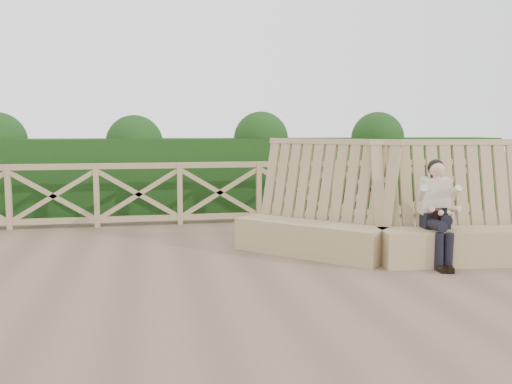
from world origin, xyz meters
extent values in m
plane|color=brown|center=(0.00, 0.00, 0.00)|extent=(60.00, 60.00, 0.00)
cube|color=#987F57|center=(0.84, 0.66, 0.22)|extent=(1.81, 1.83, 0.44)
cube|color=#987F57|center=(1.04, 0.85, 0.80)|extent=(1.77, 1.79, 1.56)
cube|color=#987F57|center=(2.60, -0.18, 0.22)|extent=(2.11, 0.70, 0.44)
cube|color=#987F57|center=(2.63, 0.09, 0.80)|extent=(2.11, 0.65, 1.56)
cube|color=black|center=(2.29, -0.06, 0.54)|extent=(0.35, 0.27, 0.20)
cube|color=beige|center=(2.29, -0.01, 0.85)|extent=(0.39, 0.30, 0.47)
sphere|color=tan|center=(2.29, -0.06, 1.19)|extent=(0.21, 0.21, 0.19)
sphere|color=black|center=(2.29, -0.03, 1.21)|extent=(0.23, 0.23, 0.21)
cylinder|color=black|center=(2.19, -0.24, 0.53)|extent=(0.18, 0.43, 0.14)
cylinder|color=black|center=(2.33, -0.24, 0.59)|extent=(0.18, 0.43, 0.15)
cylinder|color=black|center=(2.15, -0.43, 0.22)|extent=(0.12, 0.12, 0.44)
cylinder|color=black|center=(2.26, -0.46, 0.22)|extent=(0.12, 0.12, 0.44)
cube|color=black|center=(2.14, -0.51, 0.04)|extent=(0.11, 0.22, 0.07)
cube|color=black|center=(2.23, -0.54, 0.04)|extent=(0.11, 0.22, 0.07)
cube|color=black|center=(2.29, -0.22, 0.63)|extent=(0.20, 0.13, 0.13)
cube|color=black|center=(2.25, -0.36, 0.69)|extent=(0.07, 0.09, 0.11)
cube|color=#8F7253|center=(0.00, 3.50, 1.05)|extent=(10.10, 0.07, 0.10)
cube|color=#8F7253|center=(0.00, 3.50, 0.12)|extent=(10.10, 0.07, 0.10)
cube|color=black|center=(0.00, 4.70, 0.75)|extent=(12.00, 1.20, 1.50)
camera|label=1|loc=(-1.28, -6.61, 1.70)|focal=40.00mm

